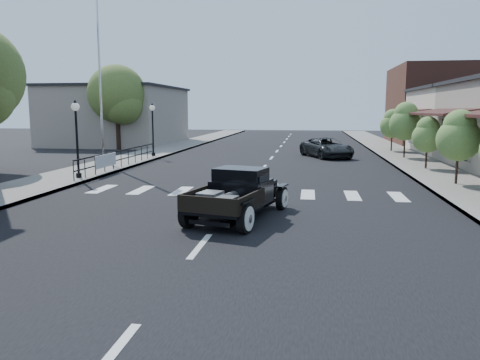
# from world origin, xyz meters

# --- Properties ---
(ground) EXTENTS (120.00, 120.00, 0.00)m
(ground) POSITION_xyz_m (0.00, 0.00, 0.00)
(ground) COLOR black
(ground) RESTS_ON ground
(road) EXTENTS (14.00, 80.00, 0.02)m
(road) POSITION_xyz_m (0.00, 15.00, 0.01)
(road) COLOR black
(road) RESTS_ON ground
(road_markings) EXTENTS (12.00, 60.00, 0.06)m
(road_markings) POSITION_xyz_m (0.00, 10.00, 0.00)
(road_markings) COLOR silver
(road_markings) RESTS_ON ground
(sidewalk_left) EXTENTS (3.00, 80.00, 0.15)m
(sidewalk_left) POSITION_xyz_m (-8.50, 15.00, 0.07)
(sidewalk_left) COLOR gray
(sidewalk_left) RESTS_ON ground
(sidewalk_right) EXTENTS (3.00, 80.00, 0.15)m
(sidewalk_right) POSITION_xyz_m (8.50, 15.00, 0.07)
(sidewalk_right) COLOR gray
(sidewalk_right) RESTS_ON ground
(low_building_left) EXTENTS (10.00, 12.00, 5.00)m
(low_building_left) POSITION_xyz_m (-15.00, 28.00, 2.50)
(low_building_left) COLOR #A09487
(low_building_left) RESTS_ON ground
(far_building_right) EXTENTS (11.00, 10.00, 7.00)m
(far_building_right) POSITION_xyz_m (15.50, 32.00, 3.50)
(far_building_right) COLOR brown
(far_building_right) RESTS_ON ground
(railing) EXTENTS (0.08, 10.00, 1.00)m
(railing) POSITION_xyz_m (-7.30, 10.00, 0.65)
(railing) COLOR black
(railing) RESTS_ON sidewalk_left
(banner) EXTENTS (0.04, 2.20, 0.60)m
(banner) POSITION_xyz_m (-7.22, 8.00, 0.45)
(banner) COLOR silver
(banner) RESTS_ON sidewalk_left
(lamp_post_b) EXTENTS (0.36, 0.36, 3.38)m
(lamp_post_b) POSITION_xyz_m (-7.60, 6.00, 1.84)
(lamp_post_b) COLOR black
(lamp_post_b) RESTS_ON sidewalk_left
(lamp_post_c) EXTENTS (0.36, 0.36, 3.38)m
(lamp_post_c) POSITION_xyz_m (-7.60, 16.00, 1.84)
(lamp_post_c) COLOR black
(lamp_post_c) RESTS_ON sidewalk_left
(flagpole) EXTENTS (0.12, 0.12, 12.55)m
(flagpole) POSITION_xyz_m (-9.20, 12.00, 6.42)
(flagpole) COLOR silver
(flagpole) RESTS_ON sidewalk_left
(big_tree_far) EXTENTS (4.48, 4.48, 6.58)m
(big_tree_far) POSITION_xyz_m (-12.50, 22.00, 3.29)
(big_tree_far) COLOR #4E642B
(big_tree_far) RESTS_ON ground
(small_tree_b) EXTENTS (1.71, 1.71, 2.86)m
(small_tree_b) POSITION_xyz_m (8.30, 6.64, 1.58)
(small_tree_b) COLOR #557B38
(small_tree_b) RESTS_ON sidewalk_right
(small_tree_c) EXTENTS (1.52, 1.52, 2.53)m
(small_tree_c) POSITION_xyz_m (8.30, 11.68, 1.41)
(small_tree_c) COLOR #557B38
(small_tree_c) RESTS_ON sidewalk_right
(small_tree_d) EXTENTS (1.99, 1.99, 3.31)m
(small_tree_d) POSITION_xyz_m (8.30, 17.34, 1.81)
(small_tree_d) COLOR #557B38
(small_tree_d) RESTS_ON sidewalk_right
(small_tree_e) EXTENTS (1.74, 1.74, 2.90)m
(small_tree_e) POSITION_xyz_m (8.30, 22.10, 1.60)
(small_tree_e) COLOR #557B38
(small_tree_e) RESTS_ON sidewalk_right
(hotrod_pickup) EXTENTS (2.98, 4.64, 1.48)m
(hotrod_pickup) POSITION_xyz_m (0.44, -0.09, 0.74)
(hotrod_pickup) COLOR black
(hotrod_pickup) RESTS_ON ground
(second_car) EXTENTS (3.83, 5.07, 1.28)m
(second_car) POSITION_xyz_m (3.52, 17.94, 0.64)
(second_car) COLOR black
(second_car) RESTS_ON ground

